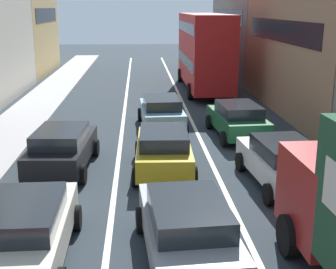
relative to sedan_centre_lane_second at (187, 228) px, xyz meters
name	(u,v)px	position (x,y,z in m)	size (l,w,h in m)	color
sidewalk_left	(19,123)	(-6.81, 12.85, -0.73)	(2.60, 64.00, 0.14)	#A7A7A7
lane_stripe_left	(123,123)	(-1.81, 12.85, -0.79)	(0.16, 60.00, 0.01)	silver
lane_stripe_right	(192,122)	(1.59, 12.85, -0.79)	(0.16, 60.00, 0.01)	silver
sedan_centre_lane_second	(187,228)	(0.00, 0.00, 0.00)	(2.30, 4.41, 1.49)	gray
wagon_left_lane_second	(25,229)	(-3.55, 0.15, 0.00)	(2.11, 4.32, 1.49)	beige
hatchback_centre_lane_third	(164,149)	(-0.19, 5.92, 0.00)	(2.17, 4.36, 1.49)	#B29319
sedan_left_lane_third	(62,147)	(-3.70, 6.31, 0.00)	(2.26, 4.40, 1.49)	black
coupe_centre_lane_fourth	(161,111)	(0.03, 11.82, 0.00)	(2.23, 4.38, 1.49)	#759EB7
sedan_right_lane_behind_truck	(283,162)	(3.48, 4.33, 0.00)	(2.29, 4.41, 1.49)	silver
wagon_right_lane_far	(237,119)	(3.25, 10.11, 0.00)	(2.27, 4.40, 1.49)	#19592D
bus_mid_queue_primary	(204,48)	(3.38, 21.80, 2.03)	(2.82, 10.50, 5.06)	#B21919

